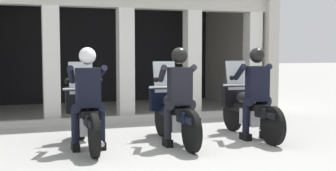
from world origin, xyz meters
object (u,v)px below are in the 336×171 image
motorcycle_left (85,115)px  police_officer_left (88,90)px  police_officer_center (179,88)px  motorcycle_right (248,109)px  motorcycle_center (173,113)px  police_officer_right (256,85)px

motorcycle_left → police_officer_left: police_officer_left is taller
police_officer_left → police_officer_center: same height
police_officer_center → motorcycle_right: bearing=7.6°
motorcycle_center → police_officer_center: size_ratio=1.29×
motorcycle_left → motorcycle_right: 2.87m
motorcycle_left → police_officer_left: bearing=-92.6°
police_officer_left → motorcycle_right: (2.87, 0.17, -0.44)m
motorcycle_left → motorcycle_center: (1.44, -0.16, 0.00)m
motorcycle_right → motorcycle_center: bearing=-177.5°
motorcycle_left → motorcycle_center: same height
motorcycle_center → police_officer_right: police_officer_right is taller
police_officer_left → motorcycle_right: 2.91m
police_officer_left → police_officer_center: bearing=-8.6°
police_officer_right → motorcycle_left: bearing=172.8°
motorcycle_center → police_officer_right: (1.43, -0.24, 0.44)m
police_officer_left → police_officer_right: same height
motorcycle_right → police_officer_right: (-0.00, -0.28, 0.44)m
police_officer_left → police_officer_center: size_ratio=1.00×
motorcycle_left → police_officer_right: size_ratio=1.29×
police_officer_left → motorcycle_center: police_officer_left is taller
police_officer_center → police_officer_right: (1.44, 0.05, 0.00)m
police_officer_center → police_officer_right: size_ratio=1.00×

